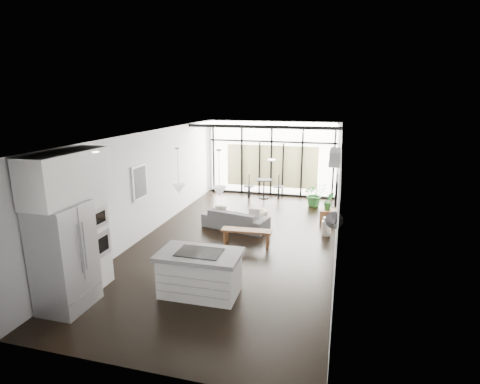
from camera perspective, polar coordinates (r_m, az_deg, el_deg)
The scene contains 27 objects.
floor at distance 9.96m, azimuth -0.45°, elevation -7.40°, with size 5.00×10.00×0.00m, color black.
ceiling at distance 9.29m, azimuth -0.48°, elevation 8.85°, with size 5.00×10.00×0.00m, color silver.
wall_left at distance 10.46m, azimuth -13.80°, elevation 1.28°, with size 0.02×10.00×2.80m, color silver.
wall_right at distance 9.21m, azimuth 14.71°, elevation -0.55°, with size 0.02×10.00×2.80m, color silver.
wall_back at distance 14.31m, azimuth 4.88°, elevation 5.13°, with size 5.00×0.02×2.80m, color silver.
wall_front at distance 5.16m, azimuth -15.73°, elevation -12.69°, with size 5.00×0.02×2.80m, color silver.
glazing at distance 14.20m, azimuth 4.79°, elevation 5.06°, with size 5.00×0.20×2.80m, color black.
skylight at distance 13.18m, azimuth 4.22°, elevation 10.34°, with size 4.70×1.90×0.06m, color silver.
neighbour_building at distance 14.32m, azimuth 4.81°, elevation 3.92°, with size 3.50×0.02×1.60m, color #F5E19D.
island at distance 7.34m, azimuth -6.14°, elevation -12.21°, with size 1.56×0.93×0.85m, color white.
cooktop at distance 7.15m, azimuth -6.23°, elevation -9.11°, with size 0.84×0.56×0.01m, color black.
fridge at distance 7.34m, azimuth -25.20°, elevation -9.00°, with size 0.74×0.93×1.92m, color #ACACB2.
appliance_column at distance 7.91m, azimuth -22.33°, elevation -5.45°, with size 0.60×0.63×2.33m, color white.
upper_cabinets at distance 7.22m, azimuth -24.83°, elevation 2.26°, with size 0.62×1.75×0.86m, color white.
pendant_left at distance 7.09m, azimuth -9.31°, elevation 0.48°, with size 0.26×0.26×0.18m, color silver.
pendant_right at distance 6.80m, azimuth -3.15°, elevation 0.06°, with size 0.26×0.26×0.18m, color silver.
sofa at distance 10.73m, azimuth -0.68°, elevation -3.66°, with size 1.89×0.55×0.74m, color #4F5052.
console_bench at distance 9.62m, azimuth 1.02°, elevation -6.90°, with size 1.28×0.32×0.41m, color brown.
pouf at distance 11.20m, azimuth 2.94°, elevation -3.79°, with size 0.51×0.51×0.41m, color beige.
crate at distance 11.76m, azimuth 13.25°, elevation -3.46°, with size 0.44×0.44×0.33m, color brown.
plant_tall at distance 13.14m, azimuth 11.31°, elevation -0.73°, with size 0.76×0.84×0.66m, color #28672A.
plant_crate at distance 11.68m, azimuth 13.33°, elevation -2.10°, with size 0.31×0.56×0.25m, color #28672A.
milk_can at distance 10.52m, azimuth 13.02°, elevation -5.11°, with size 0.26×0.26×0.50m, color beige.
bistro_set at distance 13.94m, azimuth 3.64°, elevation 0.46°, with size 1.42×0.57×0.68m, color black.
tv at distance 10.20m, azimuth 14.52°, elevation 0.33°, with size 0.05×1.10×0.65m, color black.
ac_unit at distance 8.21m, azimuth 14.28°, elevation 5.19°, with size 0.22×0.90×0.30m, color silver.
framed_art at distance 9.98m, azimuth -15.06°, elevation 1.47°, with size 0.04×0.70×0.90m, color black.
Camera 1 is at (2.46, -8.91, 3.71)m, focal length 28.00 mm.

